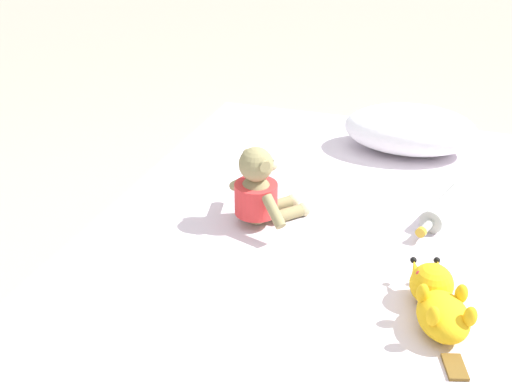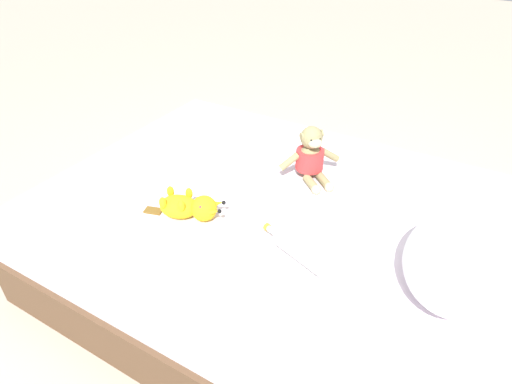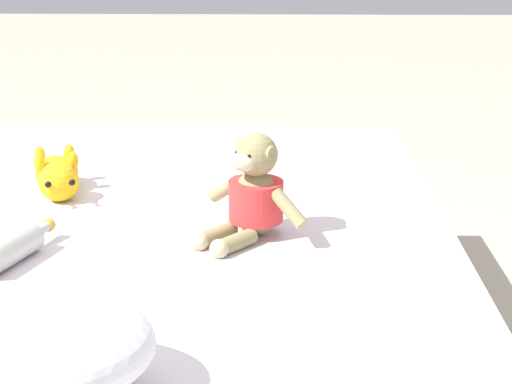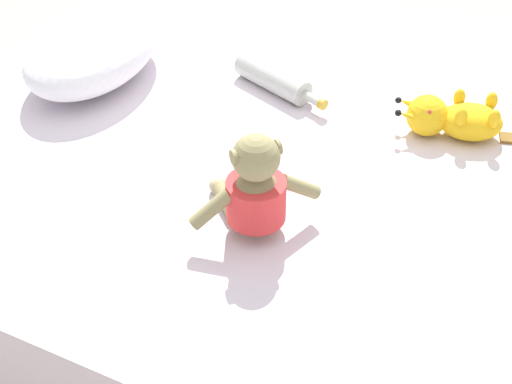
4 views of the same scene
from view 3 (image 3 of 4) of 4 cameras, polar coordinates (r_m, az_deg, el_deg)
bed at (r=1.95m, az=-7.28°, el=-9.09°), size 1.43×1.96×0.46m
plush_monkey at (r=1.77m, az=-0.24°, el=-0.19°), size 0.26×0.26×0.24m
plush_yellow_creature at (r=2.12m, az=-13.84°, el=1.15°), size 0.17×0.33×0.10m
glass_bottle at (r=1.71m, az=-17.62°, el=-4.18°), size 0.14×0.29×0.07m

